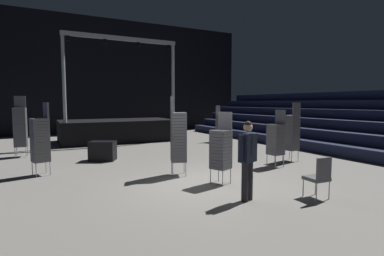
{
  "coord_description": "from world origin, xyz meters",
  "views": [
    {
      "loc": [
        -3.83,
        -6.87,
        2.13
      ],
      "look_at": [
        0.05,
        0.77,
        1.4
      ],
      "focal_mm": 28.06,
      "sensor_mm": 36.0,
      "label": 1
    }
  ],
  "objects_px": {
    "stage_riser": "(118,129)",
    "chair_stack_rear_right": "(291,132)",
    "man_with_tie": "(248,156)",
    "loose_chair_near_man": "(319,175)",
    "chair_stack_mid_right": "(40,139)",
    "chair_stack_mid_centre": "(20,127)",
    "chair_stack_rear_left": "(221,124)",
    "equipment_road_case": "(103,151)",
    "chair_stack_front_left": "(221,148)",
    "chair_stack_rear_centre": "(178,136)",
    "chair_stack_front_right": "(276,138)"
  },
  "relations": [
    {
      "from": "chair_stack_front_left",
      "to": "stage_riser",
      "type": "bearing_deg",
      "value": -22.15
    },
    {
      "from": "chair_stack_rear_centre",
      "to": "equipment_road_case",
      "type": "height_order",
      "value": "chair_stack_rear_centre"
    },
    {
      "from": "chair_stack_rear_left",
      "to": "chair_stack_rear_right",
      "type": "distance_m",
      "value": 5.89
    },
    {
      "from": "chair_stack_mid_centre",
      "to": "chair_stack_rear_left",
      "type": "xyz_separation_m",
      "value": [
        9.5,
        0.42,
        -0.21
      ]
    },
    {
      "from": "chair_stack_front_right",
      "to": "chair_stack_rear_right",
      "type": "distance_m",
      "value": 1.25
    },
    {
      "from": "chair_stack_rear_right",
      "to": "chair_stack_rear_centre",
      "type": "distance_m",
      "value": 4.53
    },
    {
      "from": "chair_stack_mid_centre",
      "to": "chair_stack_mid_right",
      "type": "bearing_deg",
      "value": 106.56
    },
    {
      "from": "stage_riser",
      "to": "chair_stack_front_left",
      "type": "relative_size",
      "value": 3.22
    },
    {
      "from": "man_with_tie",
      "to": "loose_chair_near_man",
      "type": "relative_size",
      "value": 1.84
    },
    {
      "from": "chair_stack_front_left",
      "to": "equipment_road_case",
      "type": "bearing_deg",
      "value": 0.92
    },
    {
      "from": "chair_stack_rear_centre",
      "to": "chair_stack_mid_right",
      "type": "bearing_deg",
      "value": -98.37
    },
    {
      "from": "stage_riser",
      "to": "chair_stack_mid_right",
      "type": "bearing_deg",
      "value": -118.96
    },
    {
      "from": "chair_stack_mid_centre",
      "to": "chair_stack_rear_centre",
      "type": "relative_size",
      "value": 1.04
    },
    {
      "from": "chair_stack_mid_right",
      "to": "man_with_tie",
      "type": "bearing_deg",
      "value": -154.6
    },
    {
      "from": "chair_stack_rear_right",
      "to": "loose_chair_near_man",
      "type": "xyz_separation_m",
      "value": [
        -2.66,
        -3.48,
        -0.53
      ]
    },
    {
      "from": "chair_stack_front_left",
      "to": "man_with_tie",
      "type": "bearing_deg",
      "value": 146.86
    },
    {
      "from": "chair_stack_front_right",
      "to": "chair_stack_rear_centre",
      "type": "distance_m",
      "value": 3.4
    },
    {
      "from": "man_with_tie",
      "to": "loose_chair_near_man",
      "type": "xyz_separation_m",
      "value": [
        1.48,
        -0.62,
        -0.45
      ]
    },
    {
      "from": "chair_stack_rear_right",
      "to": "chair_stack_rear_centre",
      "type": "relative_size",
      "value": 0.93
    },
    {
      "from": "man_with_tie",
      "to": "chair_stack_mid_right",
      "type": "xyz_separation_m",
      "value": [
        -3.97,
        4.59,
        0.08
      ]
    },
    {
      "from": "chair_stack_mid_centre",
      "to": "chair_stack_rear_centre",
      "type": "bearing_deg",
      "value": 133.96
    },
    {
      "from": "man_with_tie",
      "to": "chair_stack_front_left",
      "type": "bearing_deg",
      "value": -119.37
    },
    {
      "from": "loose_chair_near_man",
      "to": "chair_stack_mid_centre",
      "type": "bearing_deg",
      "value": 126.87
    },
    {
      "from": "chair_stack_front_left",
      "to": "equipment_road_case",
      "type": "xyz_separation_m",
      "value": [
        -2.17,
        4.65,
        -0.59
      ]
    },
    {
      "from": "chair_stack_rear_centre",
      "to": "chair_stack_front_right",
      "type": "bearing_deg",
      "value": 101.47
    },
    {
      "from": "man_with_tie",
      "to": "chair_stack_mid_centre",
      "type": "xyz_separation_m",
      "value": [
        -4.66,
        8.3,
        0.21
      ]
    },
    {
      "from": "man_with_tie",
      "to": "chair_stack_mid_centre",
      "type": "height_order",
      "value": "chair_stack_mid_centre"
    },
    {
      "from": "chair_stack_front_left",
      "to": "chair_stack_rear_right",
      "type": "xyz_separation_m",
      "value": [
        3.92,
        1.44,
        0.13
      ]
    },
    {
      "from": "man_with_tie",
      "to": "loose_chair_near_man",
      "type": "bearing_deg",
      "value": 137.11
    },
    {
      "from": "chair_stack_rear_left",
      "to": "chair_stack_rear_centre",
      "type": "relative_size",
      "value": 0.85
    },
    {
      "from": "chair_stack_mid_right",
      "to": "chair_stack_rear_right",
      "type": "distance_m",
      "value": 8.3
    },
    {
      "from": "chair_stack_front_left",
      "to": "loose_chair_near_man",
      "type": "height_order",
      "value": "chair_stack_front_left"
    },
    {
      "from": "equipment_road_case",
      "to": "chair_stack_mid_right",
      "type": "bearing_deg",
      "value": -143.74
    },
    {
      "from": "chair_stack_rear_left",
      "to": "loose_chair_near_man",
      "type": "xyz_separation_m",
      "value": [
        -3.36,
        -9.34,
        -0.45
      ]
    },
    {
      "from": "chair_stack_front_left",
      "to": "chair_stack_front_right",
      "type": "bearing_deg",
      "value": -94.76
    },
    {
      "from": "chair_stack_rear_right",
      "to": "loose_chair_near_man",
      "type": "relative_size",
      "value": 2.26
    },
    {
      "from": "stage_riser",
      "to": "chair_stack_rear_right",
      "type": "relative_size",
      "value": 2.83
    },
    {
      "from": "chair_stack_mid_right",
      "to": "equipment_road_case",
      "type": "xyz_separation_m",
      "value": [
        2.03,
        1.49,
        -0.71
      ]
    },
    {
      "from": "equipment_road_case",
      "to": "chair_stack_rear_left",
      "type": "bearing_deg",
      "value": 21.26
    },
    {
      "from": "stage_riser",
      "to": "equipment_road_case",
      "type": "relative_size",
      "value": 6.72
    },
    {
      "from": "stage_riser",
      "to": "equipment_road_case",
      "type": "xyz_separation_m",
      "value": [
        -1.82,
        -5.47,
        -0.3
      ]
    },
    {
      "from": "chair_stack_front_left",
      "to": "chair_stack_rear_centre",
      "type": "xyz_separation_m",
      "value": [
        -0.6,
        1.37,
        0.21
      ]
    },
    {
      "from": "chair_stack_rear_right",
      "to": "equipment_road_case",
      "type": "relative_size",
      "value": 2.37
    },
    {
      "from": "chair_stack_rear_right",
      "to": "stage_riser",
      "type": "bearing_deg",
      "value": 108.26
    },
    {
      "from": "man_with_tie",
      "to": "chair_stack_rear_left",
      "type": "relative_size",
      "value": 0.89
    },
    {
      "from": "stage_riser",
      "to": "loose_chair_near_man",
      "type": "relative_size",
      "value": 6.4
    },
    {
      "from": "stage_riser",
      "to": "chair_stack_rear_right",
      "type": "distance_m",
      "value": 9.68
    },
    {
      "from": "chair_stack_front_right",
      "to": "chair_stack_rear_centre",
      "type": "xyz_separation_m",
      "value": [
        -3.37,
        0.4,
        0.21
      ]
    },
    {
      "from": "loose_chair_near_man",
      "to": "chair_stack_mid_right",
      "type": "bearing_deg",
      "value": 138.65
    },
    {
      "from": "man_with_tie",
      "to": "chair_stack_mid_right",
      "type": "bearing_deg",
      "value": -69.48
    }
  ]
}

